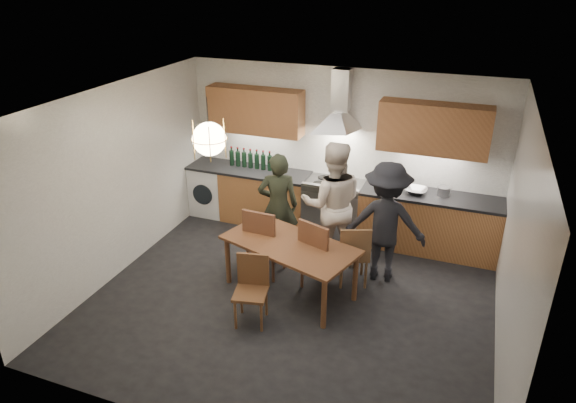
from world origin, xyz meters
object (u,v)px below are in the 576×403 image
(person_mid, at_px, (332,204))
(stock_pot, at_px, (444,191))
(person_left, at_px, (278,206))
(person_right, at_px, (385,222))
(chair_back_left, at_px, (263,238))
(wine_bottles, at_px, (250,158))
(chair_front, at_px, (252,284))
(mixing_bowl, at_px, (416,191))
(dining_table, at_px, (290,249))

(person_mid, relative_size, stock_pot, 10.02)
(person_left, height_order, person_mid, person_mid)
(person_mid, height_order, person_right, person_mid)
(person_left, bearing_deg, person_right, 155.91)
(chair_back_left, bearing_deg, wine_bottles, -58.35)
(chair_front, relative_size, stock_pot, 4.70)
(chair_front, height_order, mixing_bowl, mixing_bowl)
(chair_back_left, height_order, wine_bottles, wine_bottles)
(dining_table, bearing_deg, chair_front, -90.44)
(person_left, relative_size, person_mid, 0.87)
(person_left, relative_size, person_right, 0.95)
(stock_pot, bearing_deg, person_right, -121.64)
(dining_table, height_order, wine_bottles, wine_bottles)
(chair_front, bearing_deg, person_left, 87.87)
(mixing_bowl, bearing_deg, wine_bottles, 178.05)
(mixing_bowl, bearing_deg, dining_table, -126.89)
(person_right, bearing_deg, chair_front, 42.58)
(chair_front, bearing_deg, mixing_bowl, 45.90)
(stock_pot, bearing_deg, dining_table, -133.19)
(person_right, distance_m, wine_bottles, 2.69)
(mixing_bowl, relative_size, stock_pot, 1.76)
(person_right, bearing_deg, person_mid, -17.49)
(mixing_bowl, bearing_deg, stock_pot, 8.43)
(mixing_bowl, bearing_deg, person_left, -152.97)
(chair_front, bearing_deg, dining_table, 60.16)
(dining_table, relative_size, person_left, 1.19)
(chair_back_left, relative_size, wine_bottles, 1.36)
(chair_front, distance_m, mixing_bowl, 2.95)
(chair_front, xyz_separation_m, person_right, (1.30, 1.48, 0.35))
(chair_back_left, relative_size, mixing_bowl, 3.24)
(mixing_bowl, relative_size, wine_bottles, 0.42)
(dining_table, xyz_separation_m, chair_back_left, (-0.47, 0.22, -0.05))
(dining_table, bearing_deg, wine_bottles, 144.13)
(chair_back_left, bearing_deg, stock_pot, -141.08)
(chair_back_left, bearing_deg, chair_front, 107.52)
(chair_front, xyz_separation_m, person_left, (-0.27, 1.54, 0.31))
(dining_table, xyz_separation_m, person_mid, (0.28, 0.94, 0.27))
(person_mid, bearing_deg, person_right, 149.46)
(dining_table, relative_size, person_right, 1.12)
(chair_back_left, height_order, person_right, person_right)
(dining_table, height_order, chair_back_left, chair_back_left)
(dining_table, xyz_separation_m, person_left, (-0.49, 0.84, 0.16))
(person_right, bearing_deg, chair_back_left, 13.86)
(chair_front, distance_m, stock_pot, 3.22)
(wine_bottles, bearing_deg, person_left, -48.86)
(chair_back_left, distance_m, mixing_bowl, 2.40)
(chair_front, height_order, person_mid, person_mid)
(person_mid, distance_m, mixing_bowl, 1.33)
(person_mid, xyz_separation_m, mixing_bowl, (1.04, 0.83, 0.03))
(person_mid, distance_m, stock_pot, 1.68)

